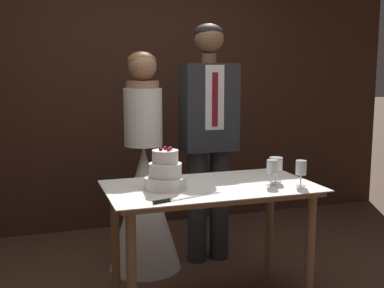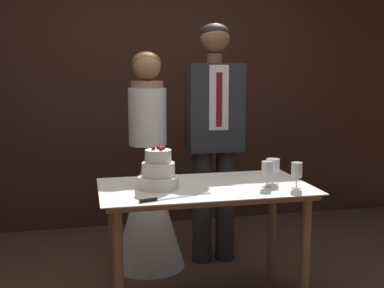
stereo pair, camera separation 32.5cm
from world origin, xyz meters
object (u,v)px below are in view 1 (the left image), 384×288
cake_table (211,202)px  wine_glass_middle (272,168)px  wine_glass_far (301,168)px  groom (209,129)px  cake_knife (175,199)px  tiered_cake (165,173)px  wine_glass_near (276,165)px  bride (144,191)px

cake_table → wine_glass_middle: wine_glass_middle is taller
wine_glass_far → groom: 0.96m
wine_glass_middle → groom: groom is taller
cake_knife → groom: (0.56, 0.99, 0.25)m
cake_table → tiered_cake: tiered_cake is taller
groom → wine_glass_far: bearing=-74.2°
wine_glass_middle → wine_glass_far: same height
tiered_cake → cake_knife: 0.28m
wine_glass_middle → groom: 0.86m
wine_glass_near → bride: size_ratio=0.10×
cake_knife → wine_glass_near: wine_glass_near is taller
cake_table → cake_knife: (-0.31, -0.26, 0.11)m
wine_glass_middle → bride: 1.08m
tiered_cake → groom: size_ratio=0.14×
cake_knife → bride: bearing=71.0°
wine_glass_middle → cake_knife: bearing=-167.8°
cake_table → groom: (0.25, 0.73, 0.36)m
wine_glass_near → bride: (-0.68, 0.77, -0.30)m
wine_glass_near → bride: bearing=131.5°
cake_table → groom: groom is taller
cake_knife → wine_glass_middle: (0.66, 0.14, 0.10)m
cake_knife → wine_glass_near: 0.77m
wine_glass_near → cake_knife: bearing=-163.1°
wine_glass_middle → wine_glass_far: 0.17m
cake_knife → cake_table: bearing=24.6°
groom → cake_table: bearing=-109.3°
wine_glass_near → groom: groom is taller
cake_knife → wine_glass_far: (0.82, 0.07, 0.10)m
wine_glass_far → groom: bearing=105.8°
tiered_cake → wine_glass_near: 0.71m
cake_table → groom: 0.85m
groom → cake_knife: bearing=-119.6°
cake_table → wine_glass_near: wine_glass_near is taller
cake_table → wine_glass_middle: 0.43m
wine_glass_near → wine_glass_far: wine_glass_far is taller
wine_glass_middle → groom: bearing=96.7°
cake_table → bride: size_ratio=0.79×
cake_table → tiered_cake: bearing=178.9°
wine_glass_near → groom: (-0.17, 0.77, 0.14)m
cake_knife → wine_glass_near: (0.73, 0.22, 0.10)m
wine_glass_far → bride: bride is taller
wine_glass_middle → wine_glass_far: bearing=-23.4°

